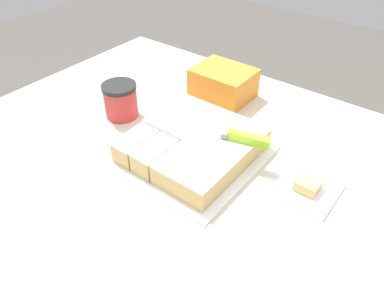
{
  "coord_description": "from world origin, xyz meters",
  "views": [
    {
      "loc": [
        0.41,
        -0.54,
        1.55
      ],
      "look_at": [
        -0.04,
        0.05,
        0.98
      ],
      "focal_mm": 35.0,
      "sensor_mm": 36.0,
      "label": 1
    }
  ],
  "objects_px": {
    "cake": "(193,144)",
    "knife": "(234,136)",
    "coffee_cup": "(121,100)",
    "storage_box": "(223,83)",
    "brownie": "(308,185)",
    "cake_board": "(192,154)"
  },
  "relations": [
    {
      "from": "coffee_cup",
      "to": "brownie",
      "type": "xyz_separation_m",
      "value": [
        0.56,
        0.04,
        -0.03
      ]
    },
    {
      "from": "cake",
      "to": "brownie",
      "type": "xyz_separation_m",
      "value": [
        0.29,
        0.06,
        -0.02
      ]
    },
    {
      "from": "knife",
      "to": "storage_box",
      "type": "height_order",
      "value": "storage_box"
    },
    {
      "from": "cake",
      "to": "brownie",
      "type": "height_order",
      "value": "cake"
    },
    {
      "from": "knife",
      "to": "coffee_cup",
      "type": "bearing_deg",
      "value": -9.87
    },
    {
      "from": "storage_box",
      "to": "cake_board",
      "type": "bearing_deg",
      "value": -70.5
    },
    {
      "from": "cake",
      "to": "knife",
      "type": "relative_size",
      "value": 1.01
    },
    {
      "from": "cake",
      "to": "coffee_cup",
      "type": "relative_size",
      "value": 2.92
    },
    {
      "from": "brownie",
      "to": "storage_box",
      "type": "height_order",
      "value": "storage_box"
    },
    {
      "from": "cake",
      "to": "knife",
      "type": "height_order",
      "value": "knife"
    },
    {
      "from": "cake_board",
      "to": "storage_box",
      "type": "distance_m",
      "value": 0.32
    },
    {
      "from": "coffee_cup",
      "to": "brownie",
      "type": "relative_size",
      "value": 1.99
    },
    {
      "from": "cake",
      "to": "knife",
      "type": "xyz_separation_m",
      "value": [
        0.09,
        0.05,
        0.04
      ]
    },
    {
      "from": "cake_board",
      "to": "brownie",
      "type": "distance_m",
      "value": 0.29
    },
    {
      "from": "cake",
      "to": "brownie",
      "type": "distance_m",
      "value": 0.29
    },
    {
      "from": "coffee_cup",
      "to": "storage_box",
      "type": "height_order",
      "value": "coffee_cup"
    },
    {
      "from": "cake_board",
      "to": "brownie",
      "type": "relative_size",
      "value": 6.77
    },
    {
      "from": "cake",
      "to": "brownie",
      "type": "bearing_deg",
      "value": 10.99
    },
    {
      "from": "cake_board",
      "to": "coffee_cup",
      "type": "relative_size",
      "value": 3.39
    },
    {
      "from": "coffee_cup",
      "to": "knife",
      "type": "bearing_deg",
      "value": 4.33
    },
    {
      "from": "brownie",
      "to": "coffee_cup",
      "type": "bearing_deg",
      "value": -176.27
    },
    {
      "from": "cake_board",
      "to": "knife",
      "type": "xyz_separation_m",
      "value": [
        0.09,
        0.05,
        0.07
      ]
    }
  ]
}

